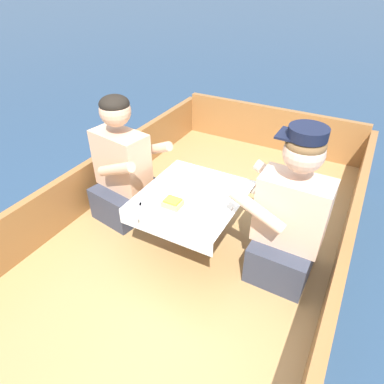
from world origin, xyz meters
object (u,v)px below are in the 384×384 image
(person_starboard, at_px, (289,219))
(tin_can, at_px, (213,190))
(person_port, at_px, (124,171))
(coffee_cup_center, at_px, (184,168))
(sandwich, at_px, (173,203))
(coffee_cup_port, at_px, (195,191))
(coffee_cup_starboard, at_px, (164,183))

(person_starboard, height_order, tin_can, person_starboard)
(person_port, relative_size, coffee_cup_center, 9.60)
(sandwich, height_order, coffee_cup_center, sandwich)
(person_port, xyz_separation_m, coffee_cup_center, (0.43, 0.15, 0.07))
(coffee_cup_port, relative_size, coffee_cup_center, 0.90)
(person_starboard, xyz_separation_m, sandwich, (-0.66, -0.24, 0.05))
(person_port, distance_m, tin_can, 0.73)
(person_port, distance_m, coffee_cup_starboard, 0.42)
(person_port, bearing_deg, tin_can, 8.83)
(coffee_cup_center, bearing_deg, coffee_cup_port, -47.04)
(coffee_cup_starboard, height_order, tin_can, same)
(sandwich, relative_size, tin_can, 1.70)
(person_port, bearing_deg, coffee_cup_starboard, -2.25)
(sandwich, bearing_deg, person_starboard, 20.13)
(coffee_cup_port, bearing_deg, person_port, 173.34)
(person_starboard, distance_m, coffee_cup_center, 0.82)
(coffee_cup_port, distance_m, coffee_cup_starboard, 0.23)
(person_port, xyz_separation_m, person_starboard, (1.23, -0.01, 0.02))
(person_starboard, height_order, sandwich, person_starboard)
(person_starboard, bearing_deg, coffee_cup_center, -10.17)
(person_port, bearing_deg, person_starboard, 8.93)
(person_starboard, xyz_separation_m, tin_can, (-0.50, 0.00, 0.04))
(person_starboard, relative_size, coffee_cup_starboard, 9.68)
(coffee_cup_port, relative_size, coffee_cup_starboard, 0.87)
(coffee_cup_starboard, bearing_deg, coffee_cup_center, 84.62)
(coffee_cup_starboard, bearing_deg, person_starboard, 5.07)
(sandwich, bearing_deg, coffee_cup_starboard, 135.84)
(sandwich, bearing_deg, coffee_cup_center, 110.43)
(person_starboard, bearing_deg, tin_can, 0.83)
(coffee_cup_center, bearing_deg, person_starboard, -11.35)
(person_port, bearing_deg, sandwich, -14.04)
(sandwich, distance_m, coffee_cup_center, 0.43)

